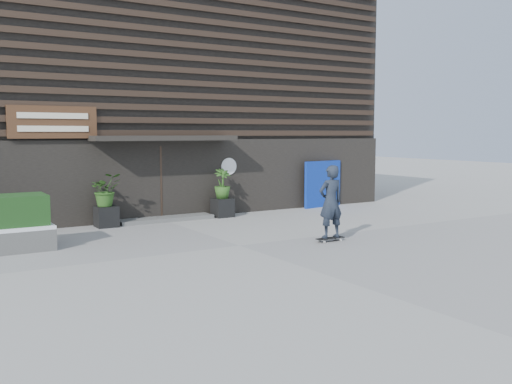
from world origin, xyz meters
TOP-DOWN VIEW (x-y plane):
  - ground at (0.00, 0.00)m, footprint 80.00×80.00m
  - entrance_step at (0.00, 4.60)m, footprint 3.00×0.80m
  - planter_pot_left at (-1.90, 4.40)m, footprint 0.60×0.60m
  - bamboo_left at (-1.90, 4.40)m, footprint 0.86×0.75m
  - planter_pot_right at (1.90, 4.40)m, footprint 0.60×0.60m
  - bamboo_right at (1.90, 4.40)m, footprint 0.54×0.54m
  - blue_tarp at (6.24, 4.70)m, footprint 1.79×0.42m
  - building at (-0.00, 9.96)m, footprint 18.00×11.00m
  - skateboarder at (2.20, -0.73)m, footprint 0.78×0.48m

SIDE VIEW (x-z plane):
  - ground at x=0.00m, z-range 0.00..0.00m
  - entrance_step at x=0.00m, z-range 0.00..0.12m
  - planter_pot_left at x=-1.90m, z-range 0.00..0.60m
  - planter_pot_right at x=1.90m, z-range 0.00..0.60m
  - blue_tarp at x=6.24m, z-range 0.00..1.69m
  - skateboarder at x=2.20m, z-range 0.04..1.95m
  - bamboo_left at x=-1.90m, z-range 0.60..1.56m
  - bamboo_right at x=1.90m, z-range 0.60..1.56m
  - building at x=0.00m, z-range -0.01..7.99m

